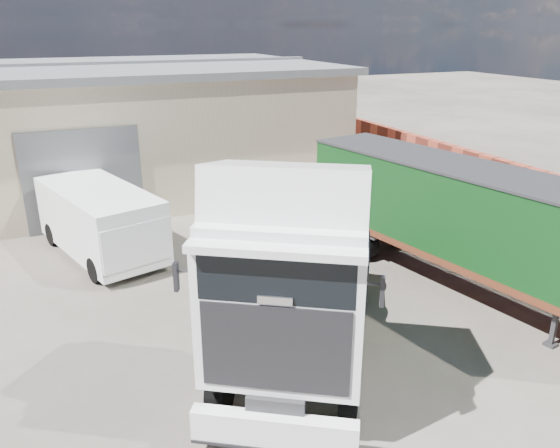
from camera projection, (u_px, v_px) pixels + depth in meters
name	position (u px, v px, depth m)	size (l,w,h in m)	color
ground	(233.00, 363.00, 11.89)	(120.00, 120.00, 0.00)	#292721
brick_boundary_wall	(464.00, 182.00, 20.97)	(0.35, 26.00, 2.50)	maroon
tractor_unit	(294.00, 288.00, 10.71)	(6.18, 7.49, 4.89)	black
box_trailer	(462.00, 214.00, 14.79)	(4.09, 10.52, 3.42)	#2D2D30
panel_van	(103.00, 223.00, 16.98)	(3.52, 5.69, 2.17)	black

